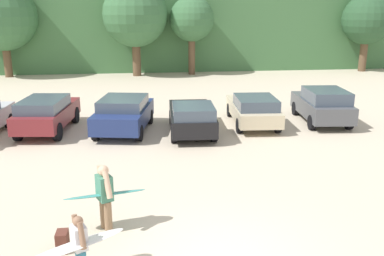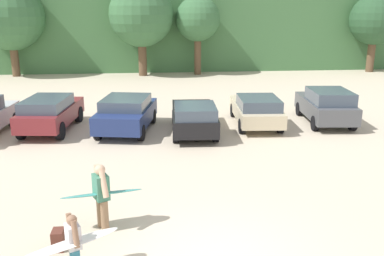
% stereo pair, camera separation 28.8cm
% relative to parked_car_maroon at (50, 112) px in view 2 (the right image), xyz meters
% --- Properties ---
extents(hillside_ridge, '(108.00, 12.00, 8.91)m').
position_rel_parked_car_maroon_xyz_m(hillside_ridge, '(5.41, 22.10, 3.65)').
color(hillside_ridge, '#427042').
rests_on(hillside_ridge, ground_plane).
extents(tree_center, '(4.90, 4.90, 6.81)m').
position_rel_parked_car_maroon_xyz_m(tree_center, '(-5.86, 15.28, 3.54)').
color(tree_center, brown).
rests_on(tree_center, ground_plane).
extents(tree_far_left, '(4.73, 4.73, 6.87)m').
position_rel_parked_car_maroon_xyz_m(tree_far_left, '(3.62, 14.75, 3.67)').
color(tree_far_left, brown).
rests_on(tree_far_left, ground_plane).
extents(tree_right, '(3.35, 3.35, 5.84)m').
position_rel_parked_car_maroon_xyz_m(tree_right, '(7.82, 14.92, 3.31)').
color(tree_right, brown).
rests_on(tree_right, ground_plane).
extents(tree_center_right, '(3.90, 3.90, 6.03)m').
position_rel_parked_car_maroon_xyz_m(tree_center_right, '(21.76, 15.00, 3.24)').
color(tree_center_right, brown).
rests_on(tree_center_right, ground_plane).
extents(parked_car_maroon, '(2.15, 4.21, 1.46)m').
position_rel_parked_car_maroon_xyz_m(parked_car_maroon, '(0.00, 0.00, 0.00)').
color(parked_car_maroon, maroon).
rests_on(parked_car_maroon, ground_plane).
extents(parked_car_navy, '(2.58, 4.20, 1.44)m').
position_rel_parked_car_maroon_xyz_m(parked_car_navy, '(3.16, -0.34, -0.03)').
color(parked_car_navy, navy).
rests_on(parked_car_navy, ground_plane).
extents(parked_car_black, '(1.91, 4.27, 1.37)m').
position_rel_parked_car_maroon_xyz_m(parked_car_black, '(5.92, -0.99, -0.09)').
color(parked_car_black, black).
rests_on(parked_car_black, ground_plane).
extents(parked_car_champagne, '(2.04, 4.32, 1.34)m').
position_rel_parked_car_maroon_xyz_m(parked_car_champagne, '(8.76, 0.03, -0.09)').
color(parked_car_champagne, beige).
rests_on(parked_car_champagne, ground_plane).
extents(parked_car_dark_gray, '(2.10, 4.10, 1.57)m').
position_rel_parked_car_maroon_xyz_m(parked_car_dark_gray, '(11.93, 0.05, 0.02)').
color(parked_car_dark_gray, '#4C4F54').
rests_on(parked_car_dark_gray, ground_plane).
extents(person_adult, '(0.44, 0.68, 1.60)m').
position_rel_parked_car_maroon_xyz_m(person_adult, '(3.02, -8.55, 0.10)').
color(person_adult, '#8C6B4C').
rests_on(person_adult, ground_plane).
extents(person_child, '(0.35, 0.56, 1.29)m').
position_rel_parked_car_maroon_xyz_m(person_child, '(2.68, -10.35, -0.07)').
color(person_child, teal).
rests_on(person_child, ground_plane).
extents(surfboard_teal, '(1.94, 0.85, 0.25)m').
position_rel_parked_car_maroon_xyz_m(surfboard_teal, '(3.02, -8.49, 0.06)').
color(surfboard_teal, teal).
extents(surfboard_white, '(1.99, 1.54, 0.20)m').
position_rel_parked_car_maroon_xyz_m(surfboard_white, '(2.62, -10.40, -0.08)').
color(surfboard_white, white).
extents(backpack_dropped, '(0.24, 0.34, 0.45)m').
position_rel_parked_car_maroon_xyz_m(backpack_dropped, '(2.16, -9.36, -0.58)').
color(backpack_dropped, '#592D23').
rests_on(backpack_dropped, ground_plane).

